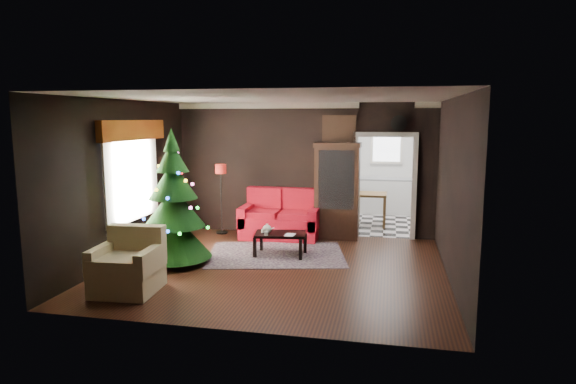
% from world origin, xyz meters
% --- Properties ---
extents(floor, '(5.50, 5.50, 0.00)m').
position_xyz_m(floor, '(0.00, 0.00, 0.00)').
color(floor, black).
rests_on(floor, ground).
extents(ceiling, '(5.50, 5.50, 0.00)m').
position_xyz_m(ceiling, '(0.00, 0.00, 2.80)').
color(ceiling, white).
rests_on(ceiling, ground).
extents(wall_back, '(5.50, 0.00, 5.50)m').
position_xyz_m(wall_back, '(0.00, 2.50, 1.40)').
color(wall_back, black).
rests_on(wall_back, ground).
extents(wall_front, '(5.50, 0.00, 5.50)m').
position_xyz_m(wall_front, '(0.00, -2.50, 1.40)').
color(wall_front, black).
rests_on(wall_front, ground).
extents(wall_left, '(0.00, 5.50, 5.50)m').
position_xyz_m(wall_left, '(-2.75, 0.00, 1.40)').
color(wall_left, black).
rests_on(wall_left, ground).
extents(wall_right, '(0.00, 5.50, 5.50)m').
position_xyz_m(wall_right, '(2.75, 0.00, 1.40)').
color(wall_right, black).
rests_on(wall_right, ground).
extents(doorway, '(1.10, 0.10, 2.10)m').
position_xyz_m(doorway, '(1.70, 2.50, 1.05)').
color(doorway, silver).
rests_on(doorway, ground).
extents(left_window, '(0.05, 1.60, 1.40)m').
position_xyz_m(left_window, '(-2.71, 0.20, 1.45)').
color(left_window, white).
rests_on(left_window, wall_left).
extents(valance, '(0.12, 2.10, 0.35)m').
position_xyz_m(valance, '(-2.63, 0.20, 2.27)').
color(valance, '#81380F').
rests_on(valance, wall_left).
extents(kitchen_floor, '(3.00, 3.00, 0.00)m').
position_xyz_m(kitchen_floor, '(1.70, 4.00, 0.00)').
color(kitchen_floor, silver).
rests_on(kitchen_floor, ground).
extents(kitchen_window, '(0.70, 0.06, 0.70)m').
position_xyz_m(kitchen_window, '(1.70, 5.45, 1.70)').
color(kitchen_window, white).
rests_on(kitchen_window, ground).
extents(rug, '(2.77, 2.27, 0.01)m').
position_xyz_m(rug, '(-0.19, 0.76, 0.01)').
color(rug, '#5A4150').
rests_on(rug, ground).
extents(loveseat, '(1.70, 0.90, 1.00)m').
position_xyz_m(loveseat, '(-0.40, 2.05, 0.50)').
color(loveseat, maroon).
rests_on(loveseat, ground).
extents(curio_cabinet, '(0.90, 0.45, 1.90)m').
position_xyz_m(curio_cabinet, '(0.75, 2.27, 0.95)').
color(curio_cabinet, black).
rests_on(curio_cabinet, ground).
extents(floor_lamp, '(0.31, 0.31, 1.44)m').
position_xyz_m(floor_lamp, '(-1.58, 1.74, 0.83)').
color(floor_lamp, black).
rests_on(floor_lamp, ground).
extents(christmas_tree, '(1.40, 1.40, 2.38)m').
position_xyz_m(christmas_tree, '(-1.77, -0.11, 1.05)').
color(christmas_tree, black).
rests_on(christmas_tree, ground).
extents(armchair, '(0.94, 0.94, 0.91)m').
position_xyz_m(armchair, '(-1.84, -1.57, 0.46)').
color(armchair, tan).
rests_on(armchair, ground).
extents(coffee_table, '(0.98, 0.67, 0.41)m').
position_xyz_m(coffee_table, '(-0.11, 0.73, 0.22)').
color(coffee_table, black).
rests_on(coffee_table, rug).
extents(teapot, '(0.22, 0.22, 0.17)m').
position_xyz_m(teapot, '(-0.33, 0.63, 0.51)').
color(teapot, beige).
rests_on(teapot, coffee_table).
extents(cup_a, '(0.07, 0.07, 0.06)m').
position_xyz_m(cup_a, '(-0.42, 0.70, 0.45)').
color(cup_a, white).
rests_on(cup_a, coffee_table).
extents(cup_b, '(0.09, 0.09, 0.06)m').
position_xyz_m(cup_b, '(-0.31, 0.51, 0.45)').
color(cup_b, beige).
rests_on(cup_b, coffee_table).
extents(book, '(0.17, 0.03, 0.23)m').
position_xyz_m(book, '(0.02, 0.57, 0.54)').
color(book, '#866D56').
rests_on(book, coffee_table).
extents(wall_clock, '(0.32, 0.32, 0.06)m').
position_xyz_m(wall_clock, '(1.95, 2.45, 2.38)').
color(wall_clock, white).
rests_on(wall_clock, wall_back).
extents(painting, '(0.62, 0.05, 0.52)m').
position_xyz_m(painting, '(0.75, 2.46, 2.25)').
color(painting, '#A66A44').
rests_on(painting, wall_back).
extents(kitchen_counter, '(1.80, 0.60, 0.90)m').
position_xyz_m(kitchen_counter, '(1.70, 5.20, 0.45)').
color(kitchen_counter, white).
rests_on(kitchen_counter, ground).
extents(kitchen_table, '(0.70, 0.70, 0.75)m').
position_xyz_m(kitchen_table, '(1.40, 3.70, 0.38)').
color(kitchen_table, brown).
rests_on(kitchen_table, ground).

